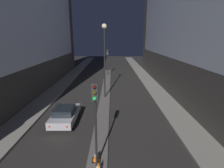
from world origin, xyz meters
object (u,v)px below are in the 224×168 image
street_lamp (104,47)px  traffic_cone_near (98,168)px  car_left_lane (64,114)px  traffic_light_mid (107,57)px  traffic_cone_far (96,156)px  traffic_light_near (95,108)px

street_lamp → traffic_cone_near: 13.73m
street_lamp → car_left_lane: street_lamp is taller
traffic_cone_near → traffic_light_mid: bearing=90.3°
traffic_cone_far → traffic_light_near: bearing=-83.0°
car_left_lane → traffic_light_mid: bearing=80.9°
traffic_cone_near → traffic_cone_far: bearing=100.2°
street_lamp → traffic_light_mid: bearing=90.0°
traffic_light_mid → car_left_lane: 20.13m
street_lamp → car_left_lane: size_ratio=2.05×
street_lamp → traffic_cone_far: bearing=-90.3°
traffic_light_mid → traffic_cone_far: (-0.06, -24.69, -3.22)m
traffic_cone_near → traffic_cone_far: traffic_cone_near is taller
traffic_light_near → street_lamp: (0.00, 11.91, 2.47)m
traffic_cone_near → traffic_cone_far: (-0.20, 1.09, -0.08)m
traffic_cone_near → car_left_lane: car_left_lane is taller
traffic_light_mid → traffic_cone_near: traffic_light_mid is taller
traffic_cone_near → car_left_lane: bearing=118.4°
street_lamp → car_left_lane: (-3.16, -6.43, -5.35)m
traffic_light_mid → traffic_cone_far: bearing=-90.1°
traffic_cone_far → car_left_lane: (-3.11, 5.02, 0.33)m
traffic_light_near → car_left_lane: (-3.16, 5.49, -2.89)m
street_lamp → traffic_cone_near: bearing=-89.4°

